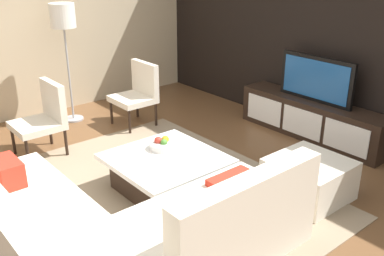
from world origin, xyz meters
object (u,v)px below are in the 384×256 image
at_px(accent_chair_far, 138,90).
at_px(coffee_table, 166,173).
at_px(floor_lamp, 63,23).
at_px(sectional_couch, 109,230).
at_px(ottoman, 309,179).
at_px(fruit_bowl, 163,144).
at_px(accent_chair_near, 44,115).
at_px(media_console, 312,119).
at_px(television, 316,79).

bearing_deg(accent_chair_far, coffee_table, -34.12).
distance_m(coffee_table, floor_lamp, 2.77).
relative_size(sectional_couch, floor_lamp, 1.41).
bearing_deg(ottoman, fruit_bowl, -142.71).
distance_m(sectional_couch, accent_chair_far, 2.99).
bearing_deg(accent_chair_near, accent_chair_far, 98.71).
distance_m(coffee_table, accent_chair_far, 1.96).
distance_m(media_console, television, 0.54).
relative_size(floor_lamp, accent_chair_far, 1.89).
bearing_deg(sectional_couch, coffee_table, 120.84).
height_order(coffee_table, ottoman, ottoman).
bearing_deg(floor_lamp, ottoman, 13.20).
bearing_deg(coffee_table, media_console, 87.51).
bearing_deg(sectional_couch, accent_chair_near, 168.81).
bearing_deg(ottoman, floor_lamp, -166.80).
bearing_deg(ottoman, coffee_table, -135.04).
bearing_deg(fruit_bowl, television, 82.67).
distance_m(media_console, fruit_bowl, 2.22).
xyz_separation_m(television, accent_chair_near, (-1.75, -2.85, -0.30)).
relative_size(coffee_table, ottoman, 1.49).
relative_size(television, sectional_couch, 0.45).
bearing_deg(sectional_couch, ottoman, 78.37).
relative_size(coffee_table, fruit_bowl, 3.73).
bearing_deg(fruit_bowl, accent_chair_far, 154.78).
xyz_separation_m(ottoman, fruit_bowl, (-1.19, -0.90, 0.23)).
distance_m(ottoman, fruit_bowl, 1.51).
relative_size(media_console, fruit_bowl, 7.35).
relative_size(television, ottoman, 1.50).
bearing_deg(accent_chair_far, fruit_bowl, -33.76).
distance_m(coffee_table, accent_chair_near, 1.76).
xyz_separation_m(coffee_table, floor_lamp, (-2.50, 0.18, 1.19)).
bearing_deg(floor_lamp, accent_chair_near, -41.01).
distance_m(coffee_table, ottoman, 1.42).
bearing_deg(television, fruit_bowl, -97.33).
height_order(accent_chair_near, fruit_bowl, accent_chair_near).
bearing_deg(fruit_bowl, ottoman, 37.29).
distance_m(floor_lamp, fruit_bowl, 2.51).
distance_m(television, accent_chair_near, 3.36).
bearing_deg(ottoman, accent_chair_near, -149.64).
xyz_separation_m(sectional_couch, ottoman, (0.41, 2.00, -0.08)).
distance_m(floor_lamp, accent_chair_far, 1.34).
height_order(accent_chair_near, accent_chair_far, same).
xyz_separation_m(sectional_couch, accent_chair_near, (-2.25, 0.44, 0.20)).
bearing_deg(sectional_couch, television, 98.54).
bearing_deg(fruit_bowl, sectional_couch, -54.64).
relative_size(sectional_couch, coffee_table, 2.22).
bearing_deg(floor_lamp, sectional_couch, -20.88).
distance_m(accent_chair_near, ottoman, 3.09).
height_order(television, ottoman, television).
xyz_separation_m(coffee_table, accent_chair_near, (-1.65, -0.55, 0.28)).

